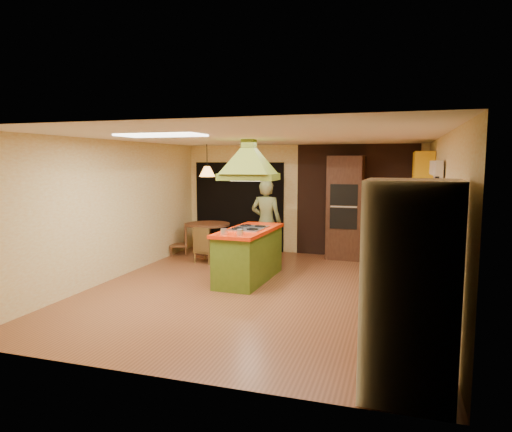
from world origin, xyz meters
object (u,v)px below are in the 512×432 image
(wall_oven, at_px, (345,208))
(kitchen_island, at_px, (249,254))
(canister_large, at_px, (412,221))
(refrigerator, at_px, (410,289))
(man, at_px, (266,222))
(dining_table, at_px, (208,233))

(wall_oven, bearing_deg, kitchen_island, -118.70)
(kitchen_island, relative_size, canister_large, 7.70)
(refrigerator, height_order, canister_large, refrigerator)
(kitchen_island, bearing_deg, refrigerator, -49.97)
(refrigerator, xyz_separation_m, wall_oven, (-1.21, 5.80, 0.14))
(kitchen_island, relative_size, man, 1.08)
(dining_table, bearing_deg, man, -17.12)
(dining_table, height_order, canister_large, canister_large)
(dining_table, xyz_separation_m, canister_large, (4.32, -0.71, 0.52))
(man, distance_m, wall_oven, 1.85)
(kitchen_island, xyz_separation_m, refrigerator, (2.64, -3.42, 0.51))
(kitchen_island, xyz_separation_m, canister_large, (2.77, 1.04, 0.57))
(kitchen_island, distance_m, dining_table, 2.33)
(kitchen_island, height_order, wall_oven, wall_oven)
(refrigerator, height_order, dining_table, refrigerator)
(canister_large, bearing_deg, wall_oven, 135.16)
(man, bearing_deg, refrigerator, 122.09)
(wall_oven, xyz_separation_m, dining_table, (-2.97, -0.64, -0.60))
(man, distance_m, canister_large, 2.84)
(refrigerator, height_order, wall_oven, wall_oven)
(kitchen_island, height_order, dining_table, kitchen_island)
(kitchen_island, distance_m, canister_large, 3.02)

